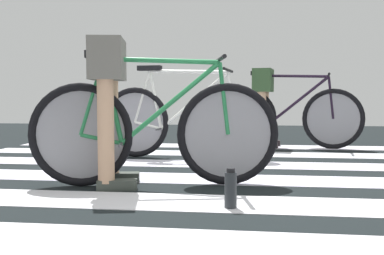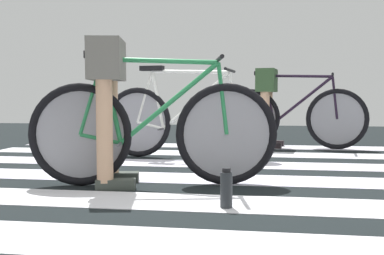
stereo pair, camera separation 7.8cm
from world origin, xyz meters
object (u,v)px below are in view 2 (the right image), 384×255
Objects in this scene: bicycle_1_of_3 at (153,131)px; cyclist_1_of_3 at (108,92)px; bicycle_2_of_3 at (185,120)px; bicycle_3_of_3 at (293,116)px; cyclist_3_of_3 at (267,97)px; water_bottle at (226,189)px.

cyclist_1_of_3 is (-0.31, -0.06, 0.27)m from bicycle_1_of_3.
cyclist_1_of_3 reaches higher than bicycle_2_of_3.
bicycle_3_of_3 is at bearing 55.31° from bicycle_1_of_3.
cyclist_1_of_3 is at bearing -104.54° from cyclist_3_of_3.
bicycle_1_of_3 and bicycle_3_of_3 have the same top height.
cyclist_3_of_3 is at bearing -180.00° from bicycle_3_of_3.
bicycle_2_of_3 is at bearing -116.64° from cyclist_3_of_3.
cyclist_1_of_3 reaches higher than bicycle_3_of_3.
water_bottle is (0.86, -0.53, -0.55)m from cyclist_1_of_3.
cyclist_3_of_3 is 3.20m from water_bottle.
bicycle_1_of_3 is 7.60× the size of water_bottle.
cyclist_3_of_3 is at bearing 85.02° from water_bottle.
bicycle_2_of_3 and bicycle_3_of_3 have the same top height.
bicycle_3_of_3 is at bearing 50.34° from cyclist_1_of_3.
bicycle_3_of_3 is (1.13, 2.52, 0.00)m from bicycle_1_of_3.
cyclist_1_of_3 is 2.96m from bicycle_3_of_3.
bicycle_1_of_3 is 0.99× the size of bicycle_2_of_3.
bicycle_2_of_3 is (0.30, 1.46, -0.27)m from cyclist_1_of_3.
bicycle_3_of_3 is 3.17m from water_bottle.
cyclist_1_of_3 is 4.49× the size of water_bottle.
bicycle_2_of_3 is at bearing 67.85° from cyclist_1_of_3.
cyclist_3_of_3 is at bearing 56.19° from cyclist_1_of_3.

